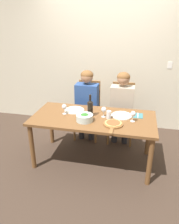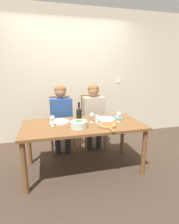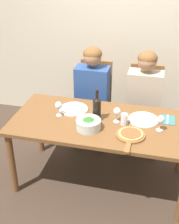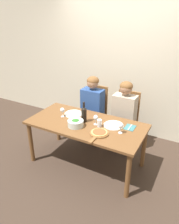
# 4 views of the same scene
# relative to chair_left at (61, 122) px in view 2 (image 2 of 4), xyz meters

# --- Properties ---
(ground_plane) EXTENTS (40.00, 40.00, 0.00)m
(ground_plane) POSITION_rel_chair_left_xyz_m (0.25, -0.78, -0.53)
(ground_plane) COLOR #3D2D23
(back_wall) EXTENTS (10.00, 0.06, 2.70)m
(back_wall) POSITION_rel_chair_left_xyz_m (0.25, 0.58, 0.82)
(back_wall) COLOR beige
(back_wall) RESTS_ON ground
(dining_table) EXTENTS (1.73, 0.84, 0.73)m
(dining_table) POSITION_rel_chair_left_xyz_m (0.25, -0.78, 0.11)
(dining_table) COLOR brown
(dining_table) RESTS_ON ground
(chair_left) EXTENTS (0.42, 0.42, 1.01)m
(chair_left) POSITION_rel_chair_left_xyz_m (0.00, 0.00, 0.00)
(chair_left) COLOR brown
(chair_left) RESTS_ON ground
(chair_right) EXTENTS (0.42, 0.42, 1.01)m
(chair_right) POSITION_rel_chair_left_xyz_m (0.60, 0.00, 0.00)
(chair_right) COLOR brown
(chair_right) RESTS_ON ground
(person_woman) EXTENTS (0.47, 0.51, 1.23)m
(person_woman) POSITION_rel_chair_left_xyz_m (0.00, -0.12, 0.21)
(person_woman) COLOR #28282D
(person_woman) RESTS_ON ground
(person_man) EXTENTS (0.47, 0.51, 1.23)m
(person_man) POSITION_rel_chair_left_xyz_m (0.60, -0.12, 0.21)
(person_man) COLOR #28282D
(person_man) RESTS_ON ground
(wine_bottle) EXTENTS (0.08, 0.08, 0.32)m
(wine_bottle) POSITION_rel_chair_left_xyz_m (0.20, -0.75, 0.32)
(wine_bottle) COLOR black
(wine_bottle) RESTS_ON dining_table
(broccoli_bowl) EXTENTS (0.23, 0.23, 0.10)m
(broccoli_bowl) POSITION_rel_chair_left_xyz_m (0.16, -0.93, 0.25)
(broccoli_bowl) COLOR silver
(broccoli_bowl) RESTS_ON dining_table
(dinner_plate_left) EXTENTS (0.29, 0.29, 0.02)m
(dinner_plate_left) POSITION_rel_chair_left_xyz_m (-0.07, -0.62, 0.21)
(dinner_plate_left) COLOR silver
(dinner_plate_left) RESTS_ON dining_table
(dinner_plate_right) EXTENTS (0.29, 0.29, 0.02)m
(dinner_plate_right) POSITION_rel_chair_left_xyz_m (0.64, -0.66, 0.21)
(dinner_plate_right) COLOR silver
(dinner_plate_right) RESTS_ON dining_table
(pizza_on_board) EXTENTS (0.26, 0.40, 0.04)m
(pizza_on_board) POSITION_rel_chair_left_xyz_m (0.55, -0.97, 0.21)
(pizza_on_board) COLOR brown
(pizza_on_board) RESTS_ON dining_table
(wine_glass_left) EXTENTS (0.07, 0.07, 0.15)m
(wine_glass_left) POSITION_rel_chair_left_xyz_m (-0.18, -0.76, 0.30)
(wine_glass_left) COLOR silver
(wine_glass_left) RESTS_ON dining_table
(wine_glass_right) EXTENTS (0.07, 0.07, 0.15)m
(wine_glass_right) POSITION_rel_chair_left_xyz_m (0.80, -0.80, 0.30)
(wine_glass_right) COLOR silver
(wine_glass_right) RESTS_ON dining_table
(wine_glass_centre) EXTENTS (0.07, 0.07, 0.15)m
(wine_glass_centre) POSITION_rel_chair_left_xyz_m (0.39, -0.75, 0.30)
(wine_glass_centre) COLOR silver
(wine_glass_centre) RESTS_ON dining_table
(water_tumbler) EXTENTS (0.07, 0.07, 0.11)m
(water_tumbler) POSITION_rel_chair_left_xyz_m (0.47, -0.78, 0.25)
(water_tumbler) COLOR silver
(water_tumbler) RESTS_ON dining_table
(fork_on_napkin) EXTENTS (0.14, 0.18, 0.01)m
(fork_on_napkin) POSITION_rel_chair_left_xyz_m (0.86, -0.60, 0.20)
(fork_on_napkin) COLOR #387075
(fork_on_napkin) RESTS_ON dining_table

